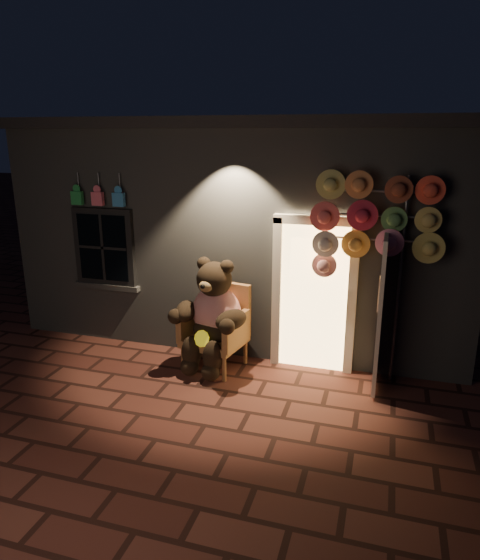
% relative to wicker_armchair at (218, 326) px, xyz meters
% --- Properties ---
extents(ground, '(60.00, 60.00, 0.00)m').
position_rel_wicker_armchair_xyz_m(ground, '(-0.05, -1.14, -0.59)').
color(ground, '#53291F').
rests_on(ground, ground).
extents(shop_building, '(7.30, 5.95, 3.51)m').
position_rel_wicker_armchair_xyz_m(shop_building, '(-0.05, 2.85, 1.14)').
color(shop_building, slate).
rests_on(shop_building, ground).
extents(wicker_armchair, '(0.94, 0.88, 1.19)m').
position_rel_wicker_armchair_xyz_m(wicker_armchair, '(0.00, 0.00, 0.00)').
color(wicker_armchair, brown).
rests_on(wicker_armchair, ground).
extents(teddy_bear, '(1.13, 0.97, 1.58)m').
position_rel_wicker_armchair_xyz_m(teddy_bear, '(-0.02, -0.15, 0.21)').
color(teddy_bear, '#AE1612').
rests_on(teddy_bear, ground).
extents(hat_rack, '(1.57, 0.22, 2.77)m').
position_rel_wicker_armchair_xyz_m(hat_rack, '(2.03, 0.14, 1.57)').
color(hat_rack, '#59595E').
rests_on(hat_rack, ground).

